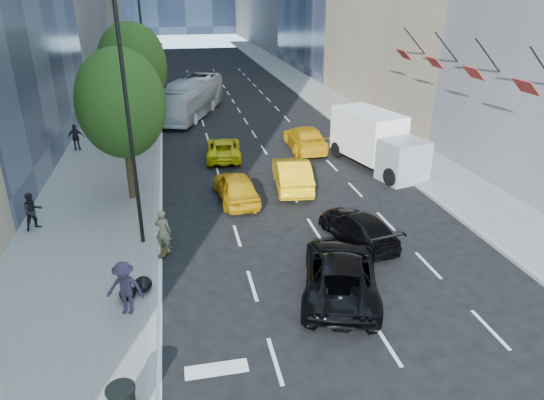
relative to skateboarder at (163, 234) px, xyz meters
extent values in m
plane|color=black|center=(5.60, -3.00, -0.92)|extent=(160.00, 160.00, 0.00)
cube|color=slate|center=(-3.40, 27.00, -0.84)|extent=(6.00, 120.00, 0.15)
cube|color=slate|center=(15.60, 27.00, -0.84)|extent=(4.00, 120.00, 0.15)
cylinder|color=black|center=(-0.90, 1.00, 4.23)|extent=(0.16, 0.16, 10.00)
cylinder|color=black|center=(-0.90, 19.00, 4.23)|extent=(0.16, 0.16, 10.00)
cylinder|color=black|center=(-1.60, 6.00, 0.81)|extent=(0.30, 0.30, 3.15)
ellipsoid|color=#18340E|center=(-1.60, 6.00, 4.06)|extent=(4.20, 4.20, 5.25)
cylinder|color=black|center=(-1.60, 16.00, 0.92)|extent=(0.30, 0.30, 3.38)
ellipsoid|color=#18340E|center=(-1.60, 16.00, 4.41)|extent=(4.50, 4.50, 5.62)
cylinder|color=black|center=(-1.60, 29.00, 0.70)|extent=(0.30, 0.30, 2.93)
ellipsoid|color=#18340E|center=(-1.60, 29.00, 3.72)|extent=(3.90, 3.90, 4.88)
cylinder|color=black|center=(-0.80, 37.00, 1.83)|extent=(0.14, 0.14, 5.20)
imported|color=black|center=(-0.80, 37.00, 3.43)|extent=(2.48, 0.53, 1.00)
cylinder|color=black|center=(16.75, 1.00, 5.93)|extent=(1.75, 0.08, 1.75)
cube|color=maroon|center=(16.10, 1.00, 5.08)|extent=(0.64, 1.30, 0.64)
cylinder|color=black|center=(16.75, 5.00, 5.93)|extent=(1.75, 0.08, 1.75)
cube|color=maroon|center=(16.10, 5.00, 5.08)|extent=(0.64, 1.30, 0.64)
cylinder|color=black|center=(16.75, 9.00, 5.93)|extent=(1.75, 0.08, 1.75)
cube|color=maroon|center=(16.10, 9.00, 5.08)|extent=(0.64, 1.30, 0.64)
cylinder|color=black|center=(16.75, 13.00, 5.93)|extent=(1.75, 0.08, 1.75)
cube|color=maroon|center=(16.10, 13.00, 5.08)|extent=(0.64, 1.30, 0.64)
imported|color=#6E6545|center=(0.00, 0.00, 0.00)|extent=(0.79, 0.67, 1.83)
imported|color=black|center=(6.10, -4.00, -0.15)|extent=(4.14, 6.04, 1.53)
imported|color=black|center=(8.07, -0.53, -0.25)|extent=(2.64, 4.82, 1.32)
imported|color=#CF940A|center=(3.60, 4.82, -0.16)|extent=(2.13, 4.58, 1.52)
imported|color=yellow|center=(6.80, 6.00, -0.10)|extent=(2.29, 5.14, 1.64)
imported|color=yellow|center=(3.75, 11.82, -0.28)|extent=(2.56, 4.78, 1.28)
imported|color=#E5A30C|center=(9.34, 12.50, -0.13)|extent=(2.44, 5.54, 1.58)
imported|color=silver|center=(2.40, 23.71, 0.62)|extent=(6.36, 11.24, 3.08)
cube|color=white|center=(12.34, 9.18, 0.95)|extent=(3.46, 5.09, 2.73)
cube|color=gray|center=(13.16, 5.84, 0.25)|extent=(2.74, 2.51, 2.32)
cylinder|color=black|center=(12.22, 5.20, -0.41)|extent=(0.58, 1.07, 1.01)
cylinder|color=black|center=(14.28, 5.70, -0.41)|extent=(0.58, 1.07, 1.01)
cylinder|color=black|center=(10.93, 10.50, -0.41)|extent=(0.58, 1.07, 1.01)
cylinder|color=black|center=(12.99, 11.00, -0.41)|extent=(0.58, 1.07, 1.01)
imported|color=black|center=(-5.60, 3.19, 0.09)|extent=(1.06, 1.01, 1.71)
imported|color=black|center=(-5.60, 15.00, 0.11)|extent=(1.03, 0.44, 1.75)
imported|color=#2B2132|center=(-1.20, -3.95, 0.18)|extent=(1.37, 1.03, 1.89)
ellipsoid|color=black|center=(-0.75, -2.80, -0.49)|extent=(0.65, 0.71, 0.55)
ellipsoid|color=black|center=(-1.25, -3.20, -0.52)|extent=(0.57, 0.62, 0.48)
camera|label=1|loc=(0.77, -17.81, 8.99)|focal=32.00mm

